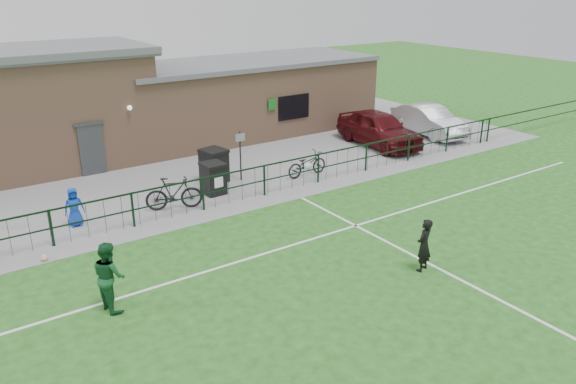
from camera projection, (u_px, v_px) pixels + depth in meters
ground at (400, 298)px, 14.19m from camera, size 90.00×90.00×0.00m
paving_strip at (178, 163)px, 24.59m from camera, size 34.00×13.00×0.02m
pitch_line_touch at (244, 203)px, 20.20m from camera, size 28.00×0.10×0.01m
pitch_line_mid at (306, 241)px, 17.27m from camera, size 28.00×0.10×0.01m
pitch_line_perp at (452, 276)px, 15.25m from camera, size 0.10×16.00×0.01m
perimeter_fence at (241, 186)px, 20.14m from camera, size 28.00×0.10×1.20m
wheelie_bin_left at (213, 179)px, 20.87m from camera, size 0.75×0.84×1.11m
wheelie_bin_right at (214, 167)px, 22.07m from camera, size 0.99×1.07×1.24m
sign_post at (240, 156)px, 22.10m from camera, size 0.06×0.06×2.00m
car_maroon at (379, 128)px, 26.84m from camera, size 2.35×5.03×1.67m
car_silver at (429, 120)px, 28.72m from camera, size 2.16×4.72×1.50m
bicycle_d at (174, 193)px, 19.41m from camera, size 2.03×1.20×1.18m
bicycle_e at (307, 164)px, 22.77m from camera, size 1.91×0.73×0.99m
spectator_child at (74, 207)px, 18.09m from camera, size 0.67×0.46×1.29m
goalkeeper_kick at (420, 242)px, 15.32m from camera, size 2.02×3.59×2.56m
outfield_player at (109, 276)px, 13.46m from camera, size 0.79×0.95×1.76m
ball_ground at (44, 258)px, 15.99m from camera, size 0.21×0.21×0.21m
clubhouse at (130, 103)px, 25.65m from camera, size 24.25×5.40×4.96m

